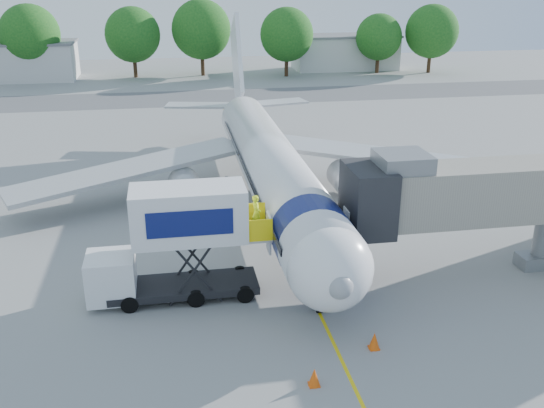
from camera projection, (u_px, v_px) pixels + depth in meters
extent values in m
plane|color=gray|center=(281.00, 230.00, 36.41)|extent=(160.00, 160.00, 0.00)
cube|color=yellow|center=(281.00, 230.00, 36.41)|extent=(0.15, 70.00, 0.01)
cube|color=#59595B|center=(218.00, 97.00, 75.04)|extent=(120.00, 10.00, 0.01)
cylinder|color=white|center=(272.00, 168.00, 38.10)|extent=(3.70, 28.00, 3.70)
sphere|color=white|center=(330.00, 268.00, 25.22)|extent=(3.70, 3.70, 3.70)
sphere|color=gray|center=(340.00, 286.00, 23.80)|extent=(1.10, 1.10, 1.10)
cone|color=white|center=(239.00, 111.00, 53.73)|extent=(3.70, 6.00, 3.70)
cube|color=white|center=(237.00, 61.00, 53.14)|extent=(0.35, 7.26, 8.29)
cube|color=#AAACAE|center=(388.00, 156.00, 43.01)|extent=(16.17, 9.32, 1.42)
cube|color=#AAACAE|center=(129.00, 169.00, 40.13)|extent=(16.17, 9.32, 1.42)
cylinder|color=#999BA0|center=(348.00, 181.00, 40.97)|extent=(2.10, 3.60, 2.10)
cylinder|color=#999BA0|center=(185.00, 190.00, 39.21)|extent=(2.10, 3.60, 2.10)
cube|color=black|center=(332.00, 261.00, 24.79)|extent=(2.60, 1.39, 0.81)
cylinder|color=#0C1555|center=(313.00, 239.00, 27.98)|extent=(3.73, 2.00, 3.73)
cylinder|color=silver|center=(319.00, 297.00, 27.41)|extent=(0.16, 0.16, 1.50)
cylinder|color=black|center=(319.00, 306.00, 27.56)|extent=(0.25, 0.64, 0.64)
cylinder|color=black|center=(301.00, 188.00, 42.19)|extent=(0.35, 0.90, 0.90)
cylinder|color=black|center=(227.00, 192.00, 41.36)|extent=(0.35, 0.90, 0.90)
cube|color=gray|center=(486.00, 192.00, 29.84)|extent=(13.60, 2.60, 2.80)
cube|color=black|center=(368.00, 199.00, 28.86)|extent=(2.00, 3.20, 3.20)
cube|color=slate|center=(403.00, 161.00, 28.47)|extent=(2.40, 2.40, 0.80)
cylinder|color=slate|center=(542.00, 240.00, 31.44)|extent=(0.90, 0.90, 3.00)
cube|color=slate|center=(538.00, 260.00, 31.85)|extent=(2.20, 1.20, 0.70)
cylinder|color=black|center=(523.00, 261.00, 31.71)|extent=(0.30, 0.70, 0.70)
cube|color=black|center=(184.00, 286.00, 28.82)|extent=(7.00, 2.30, 0.35)
cube|color=silver|center=(111.00, 277.00, 28.01)|extent=(2.20, 2.20, 2.10)
cube|color=black|center=(110.00, 268.00, 27.84)|extent=(1.90, 2.10, 0.70)
cube|color=silver|center=(189.00, 213.00, 27.56)|extent=(5.20, 2.40, 2.50)
cube|color=#0C1555|center=(190.00, 224.00, 26.44)|extent=(3.80, 0.04, 1.20)
cube|color=silver|center=(257.00, 233.00, 28.49)|extent=(1.10, 2.20, 0.10)
cube|color=yellow|center=(261.00, 231.00, 27.33)|extent=(1.10, 0.06, 1.10)
cube|color=yellow|center=(254.00, 214.00, 29.26)|extent=(1.10, 0.06, 1.10)
cylinder|color=black|center=(245.00, 295.00, 28.36)|extent=(0.80, 0.25, 0.80)
cylinder|color=black|center=(240.00, 274.00, 30.29)|extent=(0.80, 0.25, 0.80)
cylinder|color=black|center=(130.00, 304.00, 27.51)|extent=(0.80, 0.25, 0.80)
cylinder|color=black|center=(132.00, 283.00, 29.44)|extent=(0.80, 0.25, 0.80)
imported|color=#CCE918|center=(256.00, 214.00, 28.14)|extent=(0.53, 0.73, 1.84)
cone|color=#ED540C|center=(314.00, 377.00, 22.65)|extent=(0.46, 0.46, 0.73)
cube|color=#ED540C|center=(314.00, 385.00, 22.77)|extent=(0.42, 0.42, 0.04)
cone|color=#ED540C|center=(374.00, 341.00, 24.87)|extent=(0.47, 0.47, 0.74)
cube|color=#ED540C|center=(374.00, 348.00, 24.99)|extent=(0.42, 0.42, 0.04)
cube|color=silver|center=(10.00, 62.00, 86.22)|extent=(18.00, 8.00, 5.00)
cube|color=slate|center=(7.00, 43.00, 85.27)|extent=(18.40, 8.40, 0.30)
cube|color=silver|center=(345.00, 53.00, 96.05)|extent=(16.00, 7.00, 5.00)
cube|color=slate|center=(346.00, 36.00, 95.10)|extent=(16.40, 7.40, 0.30)
cylinder|color=#382314|center=(34.00, 67.00, 85.80)|extent=(0.56, 0.56, 3.72)
sphere|color=#155018|center=(30.00, 34.00, 84.17)|extent=(8.26, 8.26, 8.26)
cylinder|color=#382314|center=(135.00, 65.00, 88.49)|extent=(0.56, 0.56, 3.54)
sphere|color=#155018|center=(133.00, 35.00, 86.94)|extent=(7.87, 7.87, 7.87)
cylinder|color=#382314|center=(203.00, 62.00, 90.07)|extent=(0.56, 0.56, 3.87)
sphere|color=#155018|center=(201.00, 29.00, 88.37)|extent=(8.61, 8.61, 8.61)
cylinder|color=#382314|center=(286.00, 64.00, 89.50)|extent=(0.56, 0.56, 3.49)
sphere|color=#155018|center=(287.00, 34.00, 87.97)|extent=(7.76, 7.76, 7.76)
cylinder|color=#382314|center=(377.00, 63.00, 92.52)|extent=(0.56, 0.56, 3.11)
sphere|color=#155018|center=(379.00, 37.00, 91.15)|extent=(6.90, 6.90, 6.90)
cylinder|color=#382314|center=(429.00, 61.00, 92.69)|extent=(0.56, 0.56, 3.57)
sphere|color=#155018|center=(432.00, 31.00, 91.12)|extent=(7.94, 7.94, 7.94)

